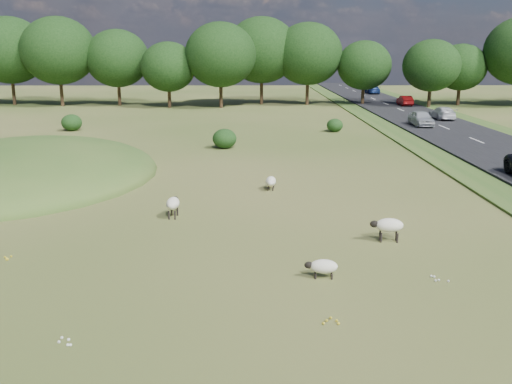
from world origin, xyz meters
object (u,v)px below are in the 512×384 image
sheep_5 (173,203)px  car_1 (405,101)px  sheep_0 (388,225)px  car_4 (442,113)px  sheep_4 (271,182)px  sheep_3 (323,266)px  car_0 (421,118)px  car_3 (373,90)px

sheep_5 → car_1: car_1 is taller
sheep_0 → car_4: size_ratio=0.30×
sheep_4 → sheep_3: bearing=11.6°
sheep_5 → car_1: 55.36m
sheep_4 → car_4: 35.46m
sheep_5 → car_1: bearing=-21.7°
sheep_3 → car_1: car_1 is taller
sheep_0 → sheep_5: size_ratio=1.02×
car_0 → car_1: (3.80, 20.31, -0.09)m
sheep_3 → sheep_5: bearing=-46.1°
sheep_0 → car_3: car_3 is taller
sheep_3 → car_0: bearing=-106.5°
sheep_5 → car_0: (19.84, 29.76, 0.33)m
car_0 → car_3: size_ratio=0.93×
sheep_0 → car_3: 75.28m
sheep_5 → car_1: (23.64, 50.06, 0.23)m
car_0 → car_4: 6.53m
sheep_4 → car_4: (19.06, 29.90, 0.44)m
sheep_3 → car_1: (17.76, 57.16, 0.48)m
sheep_4 → car_3: car_3 is taller
sheep_0 → sheep_5: 9.54m
sheep_3 → car_3: bearing=-98.6°
car_1 → sheep_3: bearing=72.7°
sheep_3 → sheep_5: size_ratio=0.87×
car_1 → car_4: size_ratio=0.87×
car_3 → sheep_0: bearing=78.7°
sheep_0 → car_4: bearing=-106.7°
car_3 → car_1: bearing=90.0°
sheep_0 → sheep_5: bearing=-16.8°
sheep_3 → sheep_4: size_ratio=0.89×
car_1 → car_4: 15.00m
sheep_0 → car_1: size_ratio=0.35×
sheep_4 → car_3: bearing=169.3°
car_1 → car_3: bearing=-90.0°
car_3 → sheep_4: bearing=73.7°
sheep_0 → sheep_4: (-4.33, 8.59, -0.21)m
sheep_5 → car_4: (23.64, 35.06, 0.24)m
sheep_3 → car_4: size_ratio=0.25×
car_1 → car_3: 20.33m
sheep_4 → sheep_5: sheep_5 is taller
sheep_4 → car_3: size_ratio=0.28×
sheep_3 → car_4: (17.76, 42.16, 0.49)m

